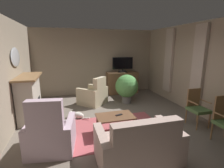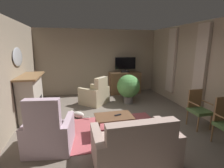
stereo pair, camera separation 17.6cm
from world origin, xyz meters
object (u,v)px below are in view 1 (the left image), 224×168
at_px(fireplace, 30,98).
at_px(tv_remote, 119,115).
at_px(armchair_angled_to_table, 94,95).
at_px(sofa_floral, 139,146).
at_px(armchair_by_fireplace, 51,135).
at_px(coffee_table, 115,118).
at_px(television, 123,64).
at_px(wall_mirror_oval, 16,57).
at_px(cat, 77,115).
at_px(side_chair_tucked_against_wall, 197,107).
at_px(tv_cabinet, 122,83).
at_px(potted_plant_tall_palm_by_window, 127,87).

relative_size(fireplace, tv_remote, 8.70).
xyz_separation_m(fireplace, armchair_angled_to_table, (1.98, 0.74, -0.28)).
relative_size(sofa_floral, armchair_by_fireplace, 1.27).
bearing_deg(coffee_table, television, 68.21).
bearing_deg(wall_mirror_oval, armchair_angled_to_table, 18.53).
height_order(coffee_table, cat, coffee_table).
xyz_separation_m(sofa_floral, armchair_angled_to_table, (-0.27, 3.38, 0.01)).
distance_m(coffee_table, cat, 1.46).
distance_m(fireplace, tv_remote, 2.71).
height_order(television, cat, television).
height_order(tv_remote, side_chair_tucked_against_wall, side_chair_tucked_against_wall).
distance_m(armchair_angled_to_table, armchair_by_fireplace, 2.89).
distance_m(tv_cabinet, television, 0.86).
bearing_deg(tv_cabinet, cat, -134.22).
relative_size(fireplace, armchair_by_fireplace, 1.26).
bearing_deg(tv_remote, wall_mirror_oval, 133.35).
bearing_deg(wall_mirror_oval, potted_plant_tall_palm_by_window, 8.79).
height_order(tv_cabinet, cat, tv_cabinet).
bearing_deg(sofa_floral, coffee_table, 96.34).
relative_size(armchair_by_fireplace, side_chair_tucked_against_wall, 1.21).
bearing_deg(potted_plant_tall_palm_by_window, sofa_floral, -106.53).
bearing_deg(armchair_angled_to_table, cat, -121.62).
bearing_deg(television, potted_plant_tall_palm_by_window, -102.08).
distance_m(tv_remote, side_chair_tucked_against_wall, 2.14).
height_order(fireplace, cat, fireplace).
relative_size(television, side_chair_tucked_against_wall, 0.94).
bearing_deg(tv_remote, sofa_floral, -103.32).
xyz_separation_m(tv_remote, potted_plant_tall_palm_by_window, (0.97, 2.07, 0.14)).
bearing_deg(armchair_angled_to_table, television, 35.49).
relative_size(fireplace, cat, 2.49).
bearing_deg(television, coffee_table, -111.79).
height_order(wall_mirror_oval, tv_remote, wall_mirror_oval).
height_order(wall_mirror_oval, coffee_table, wall_mirror_oval).
xyz_separation_m(tv_remote, side_chair_tucked_against_wall, (2.14, -0.12, 0.04)).
distance_m(fireplace, potted_plant_tall_palm_by_window, 3.23).
xyz_separation_m(television, potted_plant_tall_palm_by_window, (-0.27, -1.27, -0.69)).
distance_m(wall_mirror_oval, tv_remote, 3.19).
bearing_deg(armchair_by_fireplace, armchair_angled_to_table, 63.48).
height_order(side_chair_tucked_against_wall, cat, side_chair_tucked_against_wall).
relative_size(fireplace, coffee_table, 1.66).
distance_m(side_chair_tucked_against_wall, cat, 3.36).
xyz_separation_m(fireplace, armchair_by_fireplace, (0.68, -1.84, -0.26)).
relative_size(tv_cabinet, cat, 2.31).
bearing_deg(tv_remote, television, 54.99).
bearing_deg(wall_mirror_oval, sofa_floral, -46.61).
bearing_deg(side_chair_tucked_against_wall, cat, 157.39).
distance_m(tv_cabinet, armchair_by_fireplace, 4.63).
height_order(tv_remote, sofa_floral, sofa_floral).
xyz_separation_m(tv_remote, cat, (-0.94, 1.16, -0.38)).
height_order(television, side_chair_tucked_against_wall, television).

